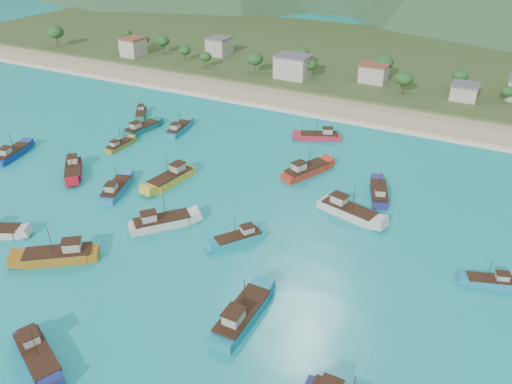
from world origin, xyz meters
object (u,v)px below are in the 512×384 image
at_px(boat_1, 239,238).
at_px(boat_19, 60,256).
at_px(boat_26, 116,190).
at_px(boat_9, 120,146).
at_px(boat_7, 12,154).
at_px(boat_16, 179,129).
at_px(boat_18, 320,137).
at_px(boat_11, 141,114).
at_px(boat_17, 242,316).
at_px(boat_21, 37,356).
at_px(boat_29, 379,194).
at_px(boat_0, 161,223).
at_px(boat_22, 306,171).
at_px(boat_6, 74,170).
at_px(boat_10, 142,129).
at_px(boat_24, 491,282).
at_px(boat_8, 348,211).
at_px(boat_31, 171,179).

xyz_separation_m(boat_1, boat_19, (-24.13, -18.74, 0.32)).
relative_size(boat_19, boat_26, 1.10).
height_order(boat_9, boat_19, boat_19).
height_order(boat_7, boat_16, boat_7).
bearing_deg(boat_26, boat_18, 40.34).
bearing_deg(boat_11, boat_18, 153.27).
distance_m(boat_17, boat_21, 27.61).
height_order(boat_16, boat_29, boat_29).
bearing_deg(boat_11, boat_21, 84.90).
relative_size(boat_7, boat_11, 1.28).
relative_size(boat_0, boat_19, 0.91).
bearing_deg(boat_26, boat_29, 7.12).
bearing_deg(boat_7, boat_1, -19.73).
height_order(boat_0, boat_17, boat_17).
relative_size(boat_21, boat_22, 0.91).
xyz_separation_m(boat_1, boat_21, (-10.41, -35.80, 0.17)).
relative_size(boat_0, boat_16, 1.03).
bearing_deg(boat_21, boat_26, -127.50).
distance_m(boat_6, boat_22, 52.21).
bearing_deg(boat_22, boat_1, -67.84).
xyz_separation_m(boat_6, boat_17, (56.02, -23.34, 0.16)).
xyz_separation_m(boat_0, boat_22, (15.99, 31.98, 0.05)).
bearing_deg(boat_6, boat_0, 121.35).
distance_m(boat_6, boat_19, 33.08).
bearing_deg(boat_10, boat_29, 4.04).
relative_size(boat_17, boat_24, 1.51).
relative_size(boat_24, boat_26, 0.76).
bearing_deg(boat_26, boat_6, 151.68).
bearing_deg(boat_17, boat_29, 79.66).
xyz_separation_m(boat_8, boat_16, (-53.33, 19.37, -0.21)).
distance_m(boat_7, boat_11, 37.43).
distance_m(boat_7, boat_29, 85.95).
bearing_deg(boat_7, boat_11, 59.83).
xyz_separation_m(boat_17, boat_24, (31.10, 25.39, -0.48)).
height_order(boat_6, boat_22, boat_22).
bearing_deg(boat_6, boat_10, -128.97).
bearing_deg(boat_7, boat_9, 24.66).
height_order(boat_9, boat_18, boat_18).
height_order(boat_10, boat_21, boat_21).
bearing_deg(boat_21, boat_17, 156.63).
height_order(boat_21, boat_26, boat_21).
height_order(boat_24, boat_31, boat_31).
relative_size(boat_22, boat_29, 1.15).
distance_m(boat_10, boat_22, 48.63).
height_order(boat_0, boat_29, boat_0).
xyz_separation_m(boat_7, boat_8, (79.81, 11.81, 0.14)).
bearing_deg(boat_11, boat_1, 107.80).
distance_m(boat_7, boat_10, 32.04).
xyz_separation_m(boat_9, boat_19, (21.90, -40.24, 0.43)).
height_order(boat_29, boat_31, boat_31).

